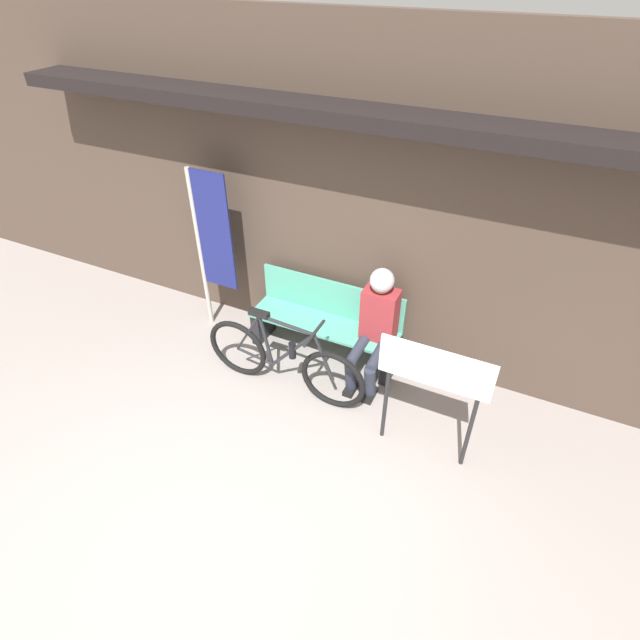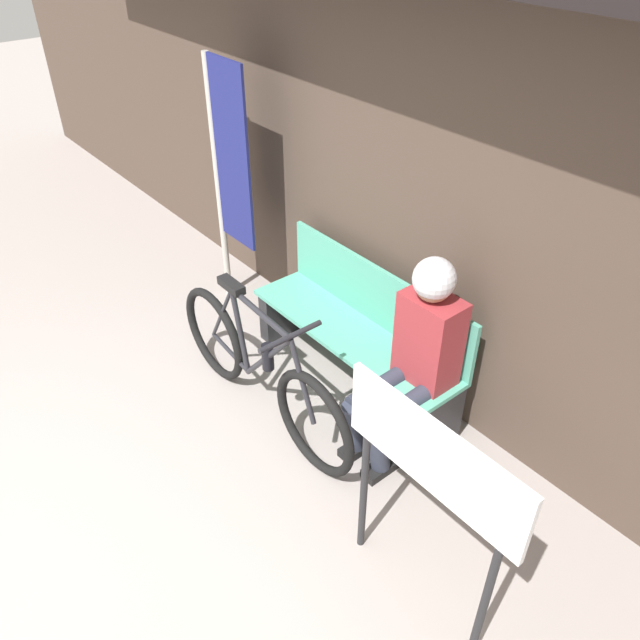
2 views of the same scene
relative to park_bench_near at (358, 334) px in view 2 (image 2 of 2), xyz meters
The scene contains 7 objects.
ground_plane 2.36m from the park_bench_near, 88.03° to the right, with size 24.00×24.00×0.00m, color gray.
storefront_wall 1.32m from the park_bench_near, 75.12° to the left, with size 12.00×0.56×3.20m.
park_bench_near is the anchor object (origin of this frame).
bicycle 0.70m from the park_bench_near, 100.96° to the right, with size 1.70×0.40×0.88m.
person_seated 0.67m from the park_bench_near, 10.90° to the right, with size 0.34×0.64×1.22m.
banner_pole 1.49m from the park_bench_near, behind, with size 0.45×0.05×1.86m.
signboard 1.63m from the park_bench_near, 32.25° to the right, with size 0.90×0.04×1.14m.
Camera 2 is at (2.22, 0.12, 2.81)m, focal length 35.00 mm.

